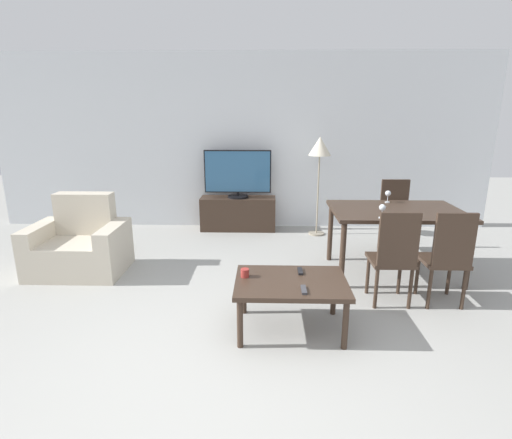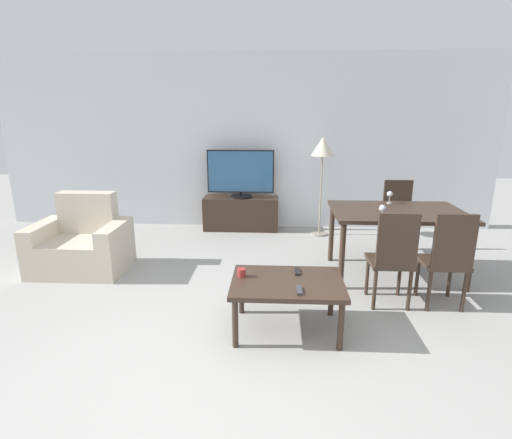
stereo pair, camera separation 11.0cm
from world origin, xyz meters
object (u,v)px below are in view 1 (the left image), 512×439
object	(u,v)px
dining_table	(396,216)
remote_primary	(304,290)
dining_chair_near_right	(447,255)
cup_white_near	(245,273)
dining_chair_far	(395,213)
armchair	(80,246)
coffee_table	(291,286)
remote_secondary	(300,271)
wine_glass_center	(382,208)
tv	(238,174)
tv_stand	(238,214)
floor_lamp	(320,151)
dining_chair_near	(394,254)
wine_glass_left	(388,194)

from	to	relation	value
dining_table	remote_primary	size ratio (longest dim) A/B	9.60
dining_table	dining_chair_near_right	distance (m)	0.85
cup_white_near	dining_chair_far	bearing A→B (deg)	46.45
armchair	coffee_table	distance (m)	2.71
coffee_table	remote_secondary	size ratio (longest dim) A/B	6.29
remote_primary	armchair	bearing A→B (deg)	149.65
coffee_table	wine_glass_center	size ratio (longest dim) A/B	6.46
dining_chair_near_right	cup_white_near	distance (m)	1.94
remote_primary	dining_chair_near_right	bearing A→B (deg)	25.71
dining_chair_far	remote_secondary	distance (m)	2.35
coffee_table	remote_secondary	bearing A→B (deg)	63.56
remote_secondary	tv	bearing A→B (deg)	104.92
tv_stand	dining_chair_far	distance (m)	2.37
floor_lamp	cup_white_near	bearing A→B (deg)	-109.42
dining_chair_near	remote_primary	size ratio (longest dim) A/B	6.39
dining_chair_near_right	wine_glass_left	distance (m)	1.22
dining_chair_near	wine_glass_center	xyz separation A→B (m)	(-0.02, 0.41, 0.35)
dining_chair_near_right	wine_glass_center	xyz separation A→B (m)	(-0.53, 0.41, 0.35)
tv_stand	remote_secondary	world-z (taller)	tv_stand
coffee_table	wine_glass_center	world-z (taller)	wine_glass_center
dining_table	dining_chair_far	world-z (taller)	dining_chair_far
armchair	dining_chair_near	size ratio (longest dim) A/B	1.09
dining_chair_near	remote_secondary	distance (m)	0.96
coffee_table	remote_secondary	world-z (taller)	remote_secondary
dining_chair_near	dining_chair_near_right	size ratio (longest dim) A/B	1.00
coffee_table	wine_glass_center	distance (m)	1.41
armchair	dining_table	bearing A→B (deg)	0.28
dining_table	dining_chair_near_right	xyz separation A→B (m)	(0.25, -0.79, -0.16)
tv_stand	tv	distance (m)	0.63
cup_white_near	wine_glass_left	distance (m)	2.29
dining_chair_near_right	cup_white_near	world-z (taller)	dining_chair_near_right
dining_chair_far	cup_white_near	bearing A→B (deg)	-133.55
tv	coffee_table	distance (m)	3.10
dining_chair_far	dining_chair_near_right	xyz separation A→B (m)	(0.00, -1.58, 0.00)
dining_chair_near_right	remote_primary	xyz separation A→B (m)	(-1.42, -0.68, -0.05)
cup_white_near	wine_glass_center	world-z (taller)	wine_glass_center
floor_lamp	wine_glass_left	world-z (taller)	floor_lamp
wine_glass_left	wine_glass_center	xyz separation A→B (m)	(-0.27, -0.73, 0.00)
remote_primary	remote_secondary	distance (m)	0.38
floor_lamp	tv_stand	bearing A→B (deg)	169.76
armchair	floor_lamp	size ratio (longest dim) A/B	0.71
armchair	tv	size ratio (longest dim) A/B	1.01
dining_table	remote_primary	world-z (taller)	dining_table
remote_primary	wine_glass_left	size ratio (longest dim) A/B	1.03
armchair	tv_stand	distance (m)	2.46
armchair	dining_chair_far	world-z (taller)	dining_chair_far
remote_secondary	wine_glass_center	distance (m)	1.21
tv_stand	dining_chair_far	xyz separation A→B (m)	(2.16, -0.93, 0.26)
armchair	dining_chair_far	bearing A→B (deg)	11.70
tv	remote_primary	bearing A→B (deg)	-76.84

